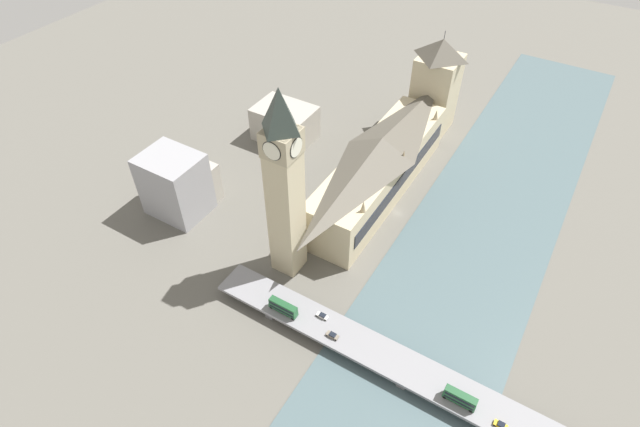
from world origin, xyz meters
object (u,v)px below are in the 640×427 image
at_px(victoria_tower, 436,86).
at_px(double_decker_bus_rear, 283,307).
at_px(car_southbound_lead, 322,316).
at_px(car_northbound_mid, 501,425).
at_px(clock_tower, 284,183).
at_px(parliament_hall, 380,166).
at_px(road_bridge, 408,369).
at_px(car_northbound_lead, 332,335).
at_px(double_decker_bus_lead, 460,398).

bearing_deg(victoria_tower, double_decker_bus_rear, 90.98).
xyz_separation_m(victoria_tower, car_southbound_lead, (-15.27, 136.17, -18.95)).
bearing_deg(car_northbound_mid, double_decker_bus_rear, -0.39).
bearing_deg(car_southbound_lead, clock_tower, -34.20).
xyz_separation_m(parliament_hall, clock_tower, (10.29, 56.98, 27.15)).
height_order(road_bridge, double_decker_bus_rear, double_decker_bus_rear).
bearing_deg(road_bridge, parliament_hall, -57.47).
bearing_deg(car_northbound_lead, parliament_hall, -74.39).
distance_m(road_bridge, car_northbound_lead, 26.90).
distance_m(double_decker_bus_rear, car_northbound_mid, 77.22).
relative_size(victoria_tower, double_decker_bus_lead, 5.17).
bearing_deg(victoria_tower, car_southbound_lead, 96.40).
distance_m(parliament_hall, car_northbound_lead, 82.85).
distance_m(clock_tower, car_northbound_mid, 99.73).
height_order(road_bridge, car_southbound_lead, car_southbound_lead).
bearing_deg(car_northbound_lead, car_northbound_mid, 179.30).
distance_m(car_northbound_mid, car_southbound_lead, 64.60).
xyz_separation_m(clock_tower, double_decker_bus_rear, (-12.67, 22.47, -34.68)).
relative_size(double_decker_bus_lead, double_decker_bus_rear, 0.93).
relative_size(double_decker_bus_rear, car_northbound_mid, 2.77).
relative_size(parliament_hall, car_northbound_mid, 24.30).
bearing_deg(double_decker_bus_rear, double_decker_bus_lead, -179.80).
relative_size(parliament_hall, victoria_tower, 1.82).
bearing_deg(double_decker_bus_lead, road_bridge, -8.40).
relative_size(parliament_hall, double_decker_bus_lead, 9.42).
height_order(parliament_hall, double_decker_bus_lead, parliament_hall).
bearing_deg(clock_tower, double_decker_bus_lead, 163.86).
xyz_separation_m(car_northbound_mid, car_southbound_lead, (64.35, -5.65, -0.03)).
relative_size(road_bridge, car_southbound_lead, 33.98).
bearing_deg(car_northbound_mid, double_decker_bus_lead, -3.29).
bearing_deg(victoria_tower, clock_tower, 85.07).
relative_size(victoria_tower, road_bridge, 0.36).
relative_size(road_bridge, car_northbound_lead, 33.59).
xyz_separation_m(clock_tower, car_northbound_lead, (-32.45, 22.29, -36.64)).
xyz_separation_m(parliament_hall, car_northbound_mid, (-79.57, 79.97, -9.46)).
xyz_separation_m(double_decker_bus_lead, car_southbound_lead, (51.33, -4.90, -1.96)).
distance_m(victoria_tower, car_southbound_lead, 138.33).
height_order(victoria_tower, car_northbound_mid, victoria_tower).
bearing_deg(car_northbound_lead, clock_tower, -34.49).
relative_size(double_decker_bus_rear, car_northbound_lead, 2.50).
height_order(clock_tower, car_southbound_lead, clock_tower).
distance_m(parliament_hall, victoria_tower, 62.57).
height_order(road_bridge, double_decker_bus_lead, double_decker_bus_lead).
distance_m(victoria_tower, car_northbound_lead, 144.11).
bearing_deg(parliament_hall, victoria_tower, -89.95).
bearing_deg(road_bridge, double_decker_bus_lead, 171.60).
height_order(car_northbound_mid, car_southbound_lead, car_northbound_mid).
bearing_deg(double_decker_bus_lead, victoria_tower, -64.73).
distance_m(victoria_tower, double_decker_bus_lead, 156.93).
height_order(victoria_tower, double_decker_bus_lead, victoria_tower).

